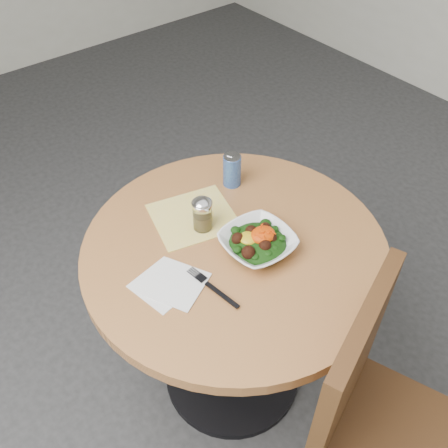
{
  "coord_description": "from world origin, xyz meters",
  "views": [
    {
      "loc": [
        -0.65,
        -0.76,
        1.81
      ],
      "look_at": [
        -0.01,
        0.04,
        0.81
      ],
      "focal_mm": 40.0,
      "sensor_mm": 36.0,
      "label": 1
    }
  ],
  "objects_px": {
    "chair": "(375,420)",
    "spice_shaker": "(202,214)",
    "beverage_can": "(232,170)",
    "salad_bowl": "(258,242)"
  },
  "relations": [
    {
      "from": "spice_shaker",
      "to": "beverage_can",
      "type": "xyz_separation_m",
      "value": [
        0.2,
        0.11,
        0.0
      ]
    },
    {
      "from": "spice_shaker",
      "to": "chair",
      "type": "bearing_deg",
      "value": -85.54
    },
    {
      "from": "beverage_can",
      "to": "spice_shaker",
      "type": "bearing_deg",
      "value": -152.09
    },
    {
      "from": "chair",
      "to": "spice_shaker",
      "type": "bearing_deg",
      "value": 94.46
    },
    {
      "from": "salad_bowl",
      "to": "spice_shaker",
      "type": "bearing_deg",
      "value": 112.18
    },
    {
      "from": "spice_shaker",
      "to": "beverage_can",
      "type": "distance_m",
      "value": 0.23
    },
    {
      "from": "chair",
      "to": "spice_shaker",
      "type": "xyz_separation_m",
      "value": [
        -0.05,
        0.67,
        0.28
      ]
    },
    {
      "from": "salad_bowl",
      "to": "spice_shaker",
      "type": "xyz_separation_m",
      "value": [
        -0.07,
        0.17,
        0.03
      ]
    },
    {
      "from": "spice_shaker",
      "to": "beverage_can",
      "type": "height_order",
      "value": "same"
    },
    {
      "from": "chair",
      "to": "salad_bowl",
      "type": "bearing_deg",
      "value": 88.1
    }
  ]
}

